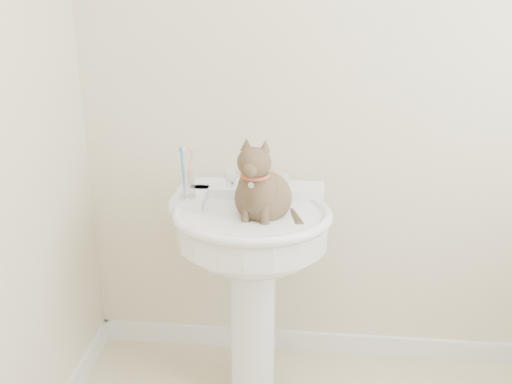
# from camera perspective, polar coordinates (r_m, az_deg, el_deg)

# --- Properties ---
(wall_back) EXTENTS (2.20, 0.00, 2.50)m
(wall_back) POSITION_cam_1_polar(r_m,az_deg,el_deg) (2.28, 10.55, 11.82)
(wall_back) COLOR beige
(wall_back) RESTS_ON ground
(baseboard_back) EXTENTS (2.20, 0.02, 0.09)m
(baseboard_back) POSITION_cam_1_polar(r_m,az_deg,el_deg) (2.72, 8.86, -14.09)
(baseboard_back) COLOR white
(baseboard_back) RESTS_ON floor
(pedestal_sink) EXTENTS (0.59, 0.57, 0.81)m
(pedestal_sink) POSITION_cam_1_polar(r_m,az_deg,el_deg) (2.19, -0.39, -5.23)
(pedestal_sink) COLOR white
(pedestal_sink) RESTS_ON floor
(faucet) EXTENTS (0.28, 0.12, 0.14)m
(faucet) POSITION_cam_1_polar(r_m,az_deg,el_deg) (2.24, 0.06, 1.30)
(faucet) COLOR silver
(faucet) RESTS_ON pedestal_sink
(soap_bar) EXTENTS (0.10, 0.08, 0.03)m
(soap_bar) POSITION_cam_1_polar(r_m,az_deg,el_deg) (2.32, 1.15, 1.36)
(soap_bar) COLOR yellow
(soap_bar) RESTS_ON pedestal_sink
(toothbrush_cup) EXTENTS (0.07, 0.07, 0.18)m
(toothbrush_cup) POSITION_cam_1_polar(r_m,az_deg,el_deg) (2.16, -6.61, 0.68)
(toothbrush_cup) COLOR silver
(toothbrush_cup) RESTS_ON pedestal_sink
(cat) EXTENTS (0.22, 0.28, 0.41)m
(cat) POSITION_cam_1_polar(r_m,az_deg,el_deg) (2.08, 0.56, -0.04)
(cat) COLOR brown
(cat) RESTS_ON pedestal_sink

